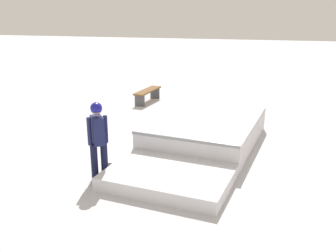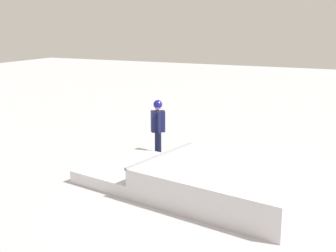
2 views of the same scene
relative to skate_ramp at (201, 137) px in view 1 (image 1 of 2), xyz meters
name	(u,v)px [view 1 (image 1 of 2)]	position (x,y,z in m)	size (l,w,h in m)	color
ground_plane	(190,142)	(-0.44, -0.35, -0.32)	(60.00, 60.00, 0.00)	silver
skate_ramp	(201,137)	(0.00, 0.00, 0.00)	(5.79, 3.56, 0.74)	silver
skater	(98,135)	(2.22, -1.93, 0.69)	(0.44, 0.40, 1.73)	black
skateboard	(111,171)	(1.94, -1.78, -0.24)	(0.78, 0.60, 0.09)	black
park_bench	(148,93)	(-4.45, -2.57, 0.04)	(1.65, 0.73, 0.48)	brown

